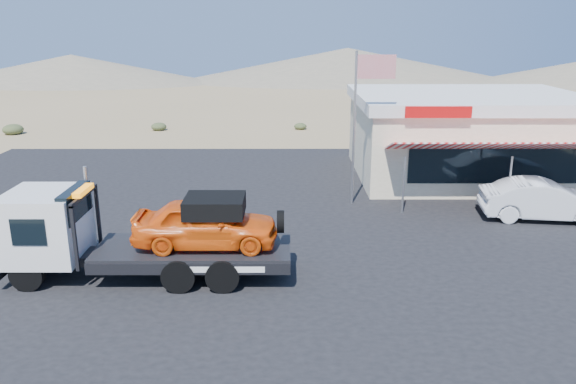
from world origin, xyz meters
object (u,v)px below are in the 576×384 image
Objects in this scene: jerky_store at (465,134)px; flagpole at (361,111)px; tow_truck at (141,230)px; white_sedan at (543,200)px.

jerky_store is 1.73× the size of flagpole.
flagpole is at bearing 44.70° from tow_truck.
flagpole is at bearing -141.21° from jerky_store.
white_sedan is 6.62m from jerky_store.
white_sedan is at bearing 19.96° from tow_truck.
white_sedan is at bearing -16.49° from flagpole.
tow_truck is 14.40m from white_sedan.
white_sedan is 0.43× the size of jerky_store.
white_sedan is at bearing -80.96° from jerky_store.
tow_truck is 16.88m from jerky_store.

